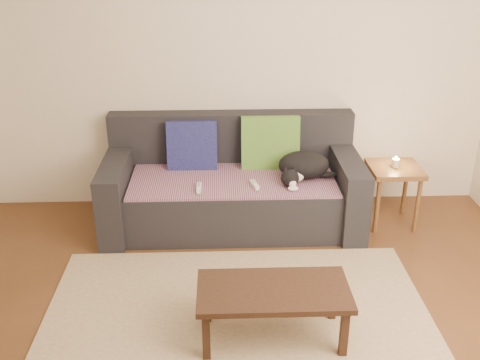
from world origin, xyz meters
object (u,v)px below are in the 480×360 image
at_px(cat, 303,166).
at_px(wii_remote_a, 199,188).
at_px(wii_remote_b, 255,185).
at_px(coffee_table, 273,295).
at_px(sofa, 232,188).
at_px(side_table, 394,177).

height_order(cat, wii_remote_a, cat).
distance_m(wii_remote_b, coffee_table, 1.28).
xyz_separation_m(sofa, coffee_table, (0.21, -1.53, 0.01)).
bearing_deg(side_table, sofa, 176.52).
relative_size(sofa, side_table, 4.05).
xyz_separation_m(sofa, side_table, (1.34, -0.08, 0.12)).
xyz_separation_m(wii_remote_a, coffee_table, (0.47, -1.23, -0.14)).
bearing_deg(cat, wii_remote_a, 173.54).
bearing_deg(wii_remote_a, wii_remote_b, -84.01).
bearing_deg(cat, sofa, 150.10).
height_order(cat, coffee_table, cat).
height_order(wii_remote_a, wii_remote_b, same).
distance_m(sofa, cat, 0.63).
xyz_separation_m(sofa, cat, (0.57, -0.11, 0.24)).
xyz_separation_m(cat, wii_remote_a, (-0.84, -0.19, -0.09)).
bearing_deg(coffee_table, cat, 75.66).
bearing_deg(cat, side_table, -17.32).
relative_size(cat, side_table, 1.00).
xyz_separation_m(wii_remote_b, side_table, (1.17, 0.18, -0.03)).
distance_m(sofa, side_table, 1.35).
bearing_deg(wii_remote_a, side_table, -81.58).
bearing_deg(wii_remote_b, wii_remote_a, 80.90).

